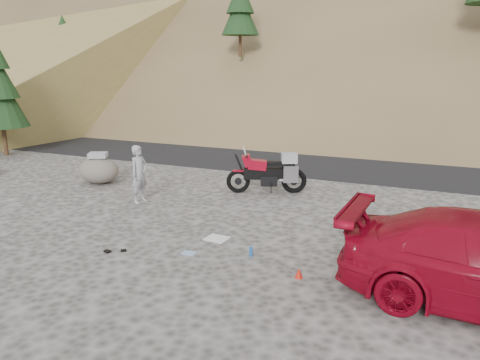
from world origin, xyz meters
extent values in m
plane|color=#3F3D3A|center=(0.00, 0.00, 0.00)|extent=(140.00, 140.00, 0.00)
cube|color=black|center=(0.00, 9.00, 0.00)|extent=(120.00, 7.00, 0.05)
cube|color=brown|center=(2.00, 30.00, 8.00)|extent=(110.00, 51.90, 46.72)
cube|color=brown|center=(2.00, 30.00, 8.30)|extent=(110.00, 43.28, 36.46)
cylinder|color=#3A2615|center=(-4.00, 14.00, 4.90)|extent=(0.17, 0.17, 1.40)
cone|color=black|center=(-4.00, 14.00, 6.44)|extent=(2.00, 2.00, 2.25)
cylinder|color=#3A2615|center=(-18.00, 16.00, 3.57)|extent=(0.15, 0.15, 1.26)
cone|color=black|center=(-18.00, 16.00, 4.96)|extent=(1.80, 1.80, 2.03)
cone|color=black|center=(-18.00, 16.00, 5.72)|extent=(1.35, 1.35, 1.58)
cone|color=black|center=(-18.00, 16.00, 6.49)|extent=(0.90, 0.90, 1.13)
cylinder|color=#3A2615|center=(-11.00, 4.50, 0.77)|extent=(0.18, 0.18, 1.54)
cone|color=black|center=(-11.00, 4.50, 2.47)|extent=(2.20, 2.20, 2.47)
torus|color=black|center=(0.70, 2.91, 0.37)|extent=(0.72, 0.42, 0.73)
cylinder|color=black|center=(0.70, 2.91, 0.37)|extent=(0.23, 0.15, 0.22)
torus|color=black|center=(2.27, 3.62, 0.37)|extent=(0.77, 0.46, 0.78)
cylinder|color=black|center=(2.27, 3.62, 0.37)|extent=(0.26, 0.18, 0.24)
cylinder|color=black|center=(0.78, 2.95, 0.78)|extent=(0.41, 0.23, 0.90)
cylinder|color=black|center=(0.92, 3.01, 1.20)|extent=(0.33, 0.65, 0.05)
cube|color=black|center=(1.46, 3.26, 0.61)|extent=(1.33, 0.79, 0.33)
cube|color=black|center=(1.56, 3.30, 0.39)|extent=(0.59, 0.51, 0.31)
cube|color=maroon|center=(1.22, 3.15, 0.89)|extent=(0.67, 0.54, 0.35)
cube|color=maroon|center=(0.95, 3.03, 1.02)|extent=(0.46, 0.48, 0.39)
cube|color=silver|center=(0.88, 3.00, 1.31)|extent=(0.26, 0.36, 0.28)
cube|color=black|center=(1.71, 3.37, 0.91)|extent=(0.66, 0.47, 0.13)
cube|color=black|center=(2.10, 3.54, 0.87)|extent=(0.44, 0.34, 0.11)
cube|color=#ACADB1|center=(2.26, 3.30, 0.64)|extent=(0.46, 0.30, 0.50)
cube|color=#ACADB1|center=(2.02, 3.83, 0.64)|extent=(0.46, 0.30, 0.50)
cube|color=#9A9A9F|center=(2.12, 3.55, 1.09)|extent=(0.58, 0.54, 0.29)
cube|color=maroon|center=(0.70, 2.91, 0.70)|extent=(0.36, 0.26, 0.04)
cylinder|color=black|center=(1.69, 3.14, 0.20)|extent=(0.12, 0.22, 0.41)
cylinder|color=#ACADB1|center=(2.13, 3.39, 0.44)|extent=(0.50, 0.30, 0.14)
imported|color=#9A9A9F|center=(-1.49, 0.89, 0.00)|extent=(0.47, 0.65, 1.66)
ellipsoid|color=#5F5951|center=(-4.02, 2.18, 0.44)|extent=(1.59, 1.44, 0.87)
cube|color=#9A9A9F|center=(-4.02, 2.18, 0.96)|extent=(0.81, 0.74, 0.18)
cube|color=white|center=(1.80, -0.85, 0.01)|extent=(0.54, 0.49, 0.02)
cylinder|color=#1B53A4|center=(2.89, -1.46, 0.10)|extent=(0.08, 0.08, 0.20)
cone|color=red|center=(4.08, -2.04, 0.10)|extent=(0.16, 0.16, 0.20)
cube|color=black|center=(0.00, -2.47, 0.02)|extent=(0.16, 0.13, 0.04)
cube|color=black|center=(0.29, -2.29, 0.02)|extent=(0.14, 0.14, 0.04)
cube|color=#88A9D2|center=(1.62, -1.84, 0.01)|extent=(0.30, 0.22, 0.01)
camera|label=1|loc=(6.25, -9.86, 3.92)|focal=35.00mm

